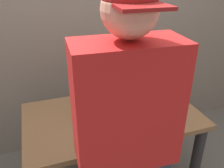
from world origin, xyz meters
name	(u,v)px	position (x,y,z in m)	size (l,w,h in m)	color
desk	(112,128)	(0.00, 0.00, 0.58)	(1.28, 0.74, 0.72)	olive
laptop	(136,103)	(0.20, 0.02, 0.76)	(0.37, 0.29, 0.21)	black
beer_bottle_brown	(104,88)	(0.00, 0.19, 0.84)	(0.07, 0.07, 0.32)	brown
beer_bottle_green	(83,100)	(-0.20, 0.06, 0.84)	(0.07, 0.07, 0.31)	#472B14
beer_bottle_dark	(95,105)	(-0.13, 0.00, 0.82)	(0.06, 0.06, 0.29)	#1E5123
beer_bottle_amber	(100,97)	(-0.07, 0.06, 0.84)	(0.07, 0.07, 0.33)	#333333
person_figure	(125,159)	(-0.14, -0.61, 0.87)	(0.47, 0.31, 1.71)	#2D3347
back_wall	(86,16)	(0.00, 0.74, 1.30)	(6.00, 0.10, 2.60)	gray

